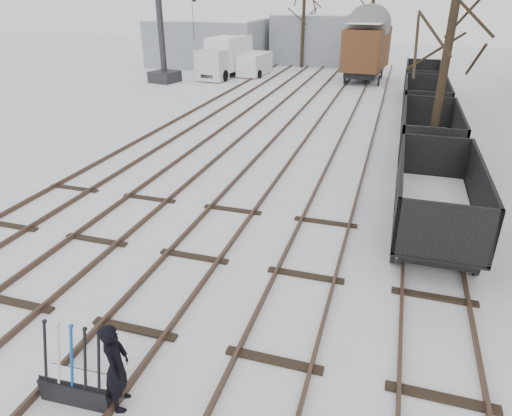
% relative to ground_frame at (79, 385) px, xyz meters
% --- Properties ---
extents(ground, '(120.00, 120.00, 0.00)m').
position_rel_ground_frame_xyz_m(ground, '(-0.03, 1.80, -0.28)').
color(ground, white).
rests_on(ground, ground).
extents(tracks, '(13.90, 52.00, 0.16)m').
position_rel_ground_frame_xyz_m(tracks, '(-0.03, 15.48, -0.21)').
color(tracks, black).
rests_on(tracks, ground).
extents(shed_left, '(10.00, 8.00, 4.10)m').
position_rel_ground_frame_xyz_m(shed_left, '(-13.03, 37.80, 1.76)').
color(shed_left, gray).
rests_on(shed_left, ground).
extents(shed_right, '(7.00, 6.00, 4.50)m').
position_rel_ground_frame_xyz_m(shed_right, '(-4.03, 41.80, 1.96)').
color(shed_right, gray).
rests_on(shed_right, ground).
extents(ground_frame, '(1.32, 0.49, 1.49)m').
position_rel_ground_frame_xyz_m(ground_frame, '(0.00, 0.00, 0.00)').
color(ground_frame, black).
rests_on(ground_frame, ground).
extents(worker, '(0.59, 0.71, 1.67)m').
position_rel_ground_frame_xyz_m(worker, '(0.75, 0.10, 0.55)').
color(worker, black).
rests_on(worker, ground).
extents(freight_wagon_a, '(2.17, 5.42, 2.22)m').
position_rel_ground_frame_xyz_m(freight_wagon_a, '(5.97, 7.88, 0.56)').
color(freight_wagon_a, black).
rests_on(freight_wagon_a, ground).
extents(freight_wagon_b, '(2.17, 5.42, 2.22)m').
position_rel_ground_frame_xyz_m(freight_wagon_b, '(5.97, 14.28, 0.56)').
color(freight_wagon_b, black).
rests_on(freight_wagon_b, ground).
extents(freight_wagon_c, '(2.17, 5.42, 2.22)m').
position_rel_ground_frame_xyz_m(freight_wagon_c, '(5.97, 20.68, 0.56)').
color(freight_wagon_c, black).
rests_on(freight_wagon_c, ground).
extents(freight_wagon_d, '(2.17, 5.42, 2.22)m').
position_rel_ground_frame_xyz_m(freight_wagon_d, '(5.97, 27.08, 0.56)').
color(freight_wagon_d, black).
rests_on(freight_wagon_d, ground).
extents(box_van_wagon, '(3.57, 5.94, 4.32)m').
position_rel_ground_frame_xyz_m(box_van_wagon, '(1.84, 32.94, 2.23)').
color(box_van_wagon, black).
rests_on(box_van_wagon, ground).
extents(lorry, '(2.63, 6.88, 3.06)m').
position_rel_ground_frame_xyz_m(lorry, '(-9.27, 31.77, 1.29)').
color(lorry, black).
rests_on(lorry, ground).
extents(panel_van, '(2.01, 4.12, 1.77)m').
position_rel_ground_frame_xyz_m(panel_van, '(-7.15, 33.00, 0.64)').
color(panel_van, white).
rests_on(panel_van, ground).
extents(crane, '(2.22, 5.62, 9.43)m').
position_rel_ground_frame_xyz_m(crane, '(-12.84, 28.11, 2.20)').
color(crane, '#28282D').
rests_on(crane, ground).
extents(tree_near, '(0.30, 0.30, 6.45)m').
position_rel_ground_frame_xyz_m(tree_near, '(6.02, 13.21, 2.94)').
color(tree_near, black).
rests_on(tree_near, ground).
extents(tree_far_left, '(0.30, 0.30, 5.83)m').
position_rel_ground_frame_xyz_m(tree_far_left, '(-4.30, 38.44, 2.63)').
color(tree_far_left, black).
rests_on(tree_far_left, ground).
extents(tree_far_right, '(0.30, 0.30, 7.98)m').
position_rel_ground_frame_xyz_m(tree_far_right, '(1.58, 38.77, 3.71)').
color(tree_far_right, black).
rests_on(tree_far_right, ground).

